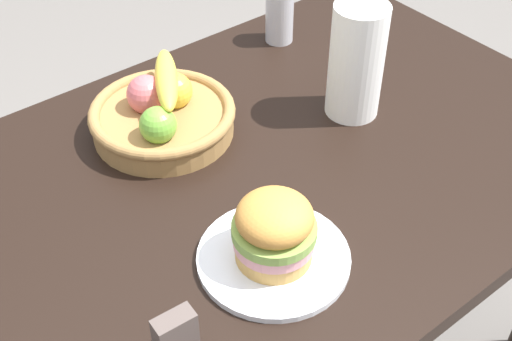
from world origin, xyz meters
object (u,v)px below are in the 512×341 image
at_px(fruit_basket, 162,114).
at_px(napkin_holder, 176,337).
at_px(sandwich, 274,230).
at_px(soda_can, 279,16).
at_px(paper_towel_roll, 356,61).
at_px(plate, 274,258).

xyz_separation_m(fruit_basket, napkin_holder, (-0.27, -0.45, 0.00)).
relative_size(sandwich, fruit_basket, 0.47).
height_order(soda_can, paper_towel_roll, paper_towel_roll).
xyz_separation_m(plate, napkin_holder, (-0.22, -0.05, 0.04)).
height_order(plate, fruit_basket, fruit_basket).
distance_m(soda_can, napkin_holder, 0.89).
height_order(soda_can, fruit_basket, fruit_basket).
xyz_separation_m(soda_can, fruit_basket, (-0.41, -0.13, -0.02)).
xyz_separation_m(plate, paper_towel_roll, (0.39, 0.22, 0.11)).
bearing_deg(sandwich, napkin_holder, -166.22).
bearing_deg(napkin_holder, paper_towel_roll, 27.79).
relative_size(sandwich, soda_can, 1.08).
bearing_deg(plate, soda_can, 49.52).
bearing_deg(fruit_basket, soda_can, 17.76).
bearing_deg(sandwich, soda_can, 49.52).
bearing_deg(plate, sandwich, 180.00).
xyz_separation_m(paper_towel_roll, napkin_holder, (-0.61, -0.27, -0.07)).
height_order(fruit_basket, napkin_holder, fruit_basket).
height_order(plate, soda_can, soda_can).
bearing_deg(soda_can, napkin_holder, -139.08).
xyz_separation_m(soda_can, paper_towel_roll, (-0.06, -0.31, 0.06)).
bearing_deg(soda_can, plate, -130.48).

